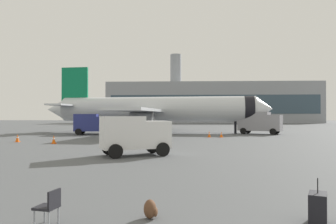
# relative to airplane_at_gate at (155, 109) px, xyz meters

# --- Properties ---
(airplane_at_gate) EXTENTS (35.77, 32.33, 10.50)m
(airplane_at_gate) POSITION_rel_airplane_at_gate_xyz_m (0.00, 0.00, 0.00)
(airplane_at_gate) COLOR silver
(airplane_at_gate) RESTS_ON ground
(service_truck) EXTENTS (4.99, 2.92, 2.90)m
(service_truck) POSITION_rel_airplane_at_gate_xyz_m (-8.52, -5.06, -2.05)
(service_truck) COLOR navy
(service_truck) RESTS_ON ground
(fuel_truck) EXTENTS (6.43, 4.89, 3.20)m
(fuel_truck) POSITION_rel_airplane_at_gate_xyz_m (15.43, -2.47, -1.88)
(fuel_truck) COLOR gray
(fuel_truck) RESTS_ON ground
(cargo_van) EXTENTS (4.83, 3.74, 2.60)m
(cargo_van) POSITION_rel_airplane_at_gate_xyz_m (1.14, -28.84, -2.21)
(cargo_van) COLOR white
(cargo_van) RESTS_ON ground
(safety_cone_near) EXTENTS (0.44, 0.44, 0.81)m
(safety_cone_near) POSITION_rel_airplane_at_gate_xyz_m (-7.85, -20.04, -3.26)
(safety_cone_near) COLOR #F2590C
(safety_cone_near) RESTS_ON ground
(safety_cone_mid) EXTENTS (0.44, 0.44, 0.75)m
(safety_cone_mid) POSITION_rel_airplane_at_gate_xyz_m (7.56, -10.01, -3.28)
(safety_cone_mid) COLOR #F2590C
(safety_cone_mid) RESTS_ON ground
(safety_cone_far) EXTENTS (0.44, 0.44, 0.78)m
(safety_cone_far) POSITION_rel_airplane_at_gate_xyz_m (-12.35, -18.19, -3.27)
(safety_cone_far) COLOR #F2590C
(safety_cone_far) RESTS_ON ground
(safety_cone_outer) EXTENTS (0.44, 0.44, 0.71)m
(safety_cone_outer) POSITION_rel_airplane_at_gate_xyz_m (9.04, -10.10, -3.31)
(safety_cone_outer) COLOR #F2590C
(safety_cone_outer) RESTS_ON ground
(rolling_suitcase) EXTENTS (0.63, 0.75, 1.10)m
(rolling_suitcase) POSITION_rel_airplane_at_gate_xyz_m (7.60, -41.94, -3.27)
(rolling_suitcase) COLOR black
(rolling_suitcase) RESTS_ON ground
(traveller_backpack) EXTENTS (0.36, 0.40, 0.48)m
(traveller_backpack) POSITION_rel_airplane_at_gate_xyz_m (3.52, -41.73, -3.42)
(traveller_backpack) COLOR brown
(traveller_backpack) RESTS_ON ground
(gate_chair) EXTENTS (0.57, 0.57, 0.86)m
(gate_chair) POSITION_rel_airplane_at_gate_xyz_m (1.18, -42.40, -3.16)
(gate_chair) COLOR black
(gate_chair) RESTS_ON ground
(terminal_building) EXTENTS (81.40, 20.70, 27.60)m
(terminal_building) POSITION_rel_airplane_at_gate_xyz_m (15.67, 80.30, 4.27)
(terminal_building) COLOR gray
(terminal_building) RESTS_ON ground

